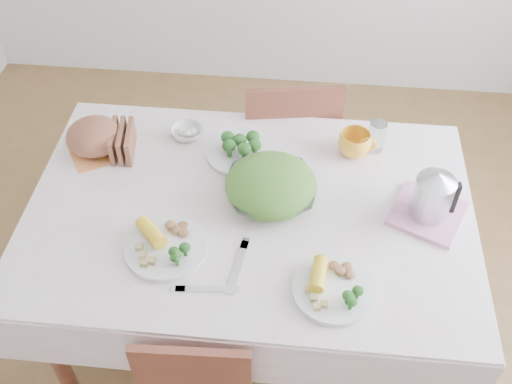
# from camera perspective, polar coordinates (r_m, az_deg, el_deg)

# --- Properties ---
(floor) EXTENTS (3.60, 3.60, 0.00)m
(floor) POSITION_cam_1_polar(r_m,az_deg,el_deg) (2.63, -0.49, -12.74)
(floor) COLOR brown
(floor) RESTS_ON ground
(dining_table) EXTENTS (1.40, 0.90, 0.75)m
(dining_table) POSITION_cam_1_polar(r_m,az_deg,el_deg) (2.31, -0.55, -7.96)
(dining_table) COLOR brown
(dining_table) RESTS_ON floor
(tablecloth) EXTENTS (1.50, 1.00, 0.01)m
(tablecloth) POSITION_cam_1_polar(r_m,az_deg,el_deg) (2.02, -0.62, -1.62)
(tablecloth) COLOR white
(tablecloth) RESTS_ON dining_table
(chair_far) EXTENTS (0.46, 0.46, 0.89)m
(chair_far) POSITION_cam_1_polar(r_m,az_deg,el_deg) (2.70, 2.93, 4.80)
(chair_far) COLOR brown
(chair_far) RESTS_ON floor
(salad_bowl) EXTENTS (0.34, 0.34, 0.07)m
(salad_bowl) POSITION_cam_1_polar(r_m,az_deg,el_deg) (2.02, 1.41, 0.08)
(salad_bowl) COLOR white
(salad_bowl) RESTS_ON tablecloth
(dinner_plate_left) EXTENTS (0.34, 0.34, 0.02)m
(dinner_plate_left) POSITION_cam_1_polar(r_m,az_deg,el_deg) (1.91, -8.55, -5.28)
(dinner_plate_left) COLOR white
(dinner_plate_left) RESTS_ON tablecloth
(dinner_plate_right) EXTENTS (0.33, 0.33, 0.02)m
(dinner_plate_right) POSITION_cam_1_polar(r_m,az_deg,el_deg) (1.81, 7.38, -9.21)
(dinner_plate_right) COLOR white
(dinner_plate_right) RESTS_ON tablecloth
(broccoli_plate) EXTENTS (0.26, 0.26, 0.02)m
(broccoli_plate) POSITION_cam_1_polar(r_m,az_deg,el_deg) (2.19, -1.53, 3.75)
(broccoli_plate) COLOR beige
(broccoli_plate) RESTS_ON tablecloth
(napkin) EXTENTS (0.27, 0.27, 0.00)m
(napkin) POSITION_cam_1_polar(r_m,az_deg,el_deg) (2.29, -14.83, 3.96)
(napkin) COLOR #FF944A
(napkin) RESTS_ON tablecloth
(bread_loaf) EXTENTS (0.25, 0.25, 0.12)m
(bread_loaf) POSITION_cam_1_polar(r_m,az_deg,el_deg) (2.26, -15.09, 5.01)
(bread_loaf) COLOR brown
(bread_loaf) RESTS_ON napkin
(fruit_bowl) EXTENTS (0.15, 0.15, 0.04)m
(fruit_bowl) POSITION_cam_1_polar(r_m,az_deg,el_deg) (2.28, -6.57, 5.65)
(fruit_bowl) COLOR white
(fruit_bowl) RESTS_ON tablecloth
(yellow_mug) EXTENTS (0.13, 0.13, 0.09)m
(yellow_mug) POSITION_cam_1_polar(r_m,az_deg,el_deg) (2.20, 9.37, 4.55)
(yellow_mug) COLOR yellow
(yellow_mug) RESTS_ON tablecloth
(glass_tumbler) EXTENTS (0.08, 0.08, 0.12)m
(glass_tumbler) POSITION_cam_1_polar(r_m,az_deg,el_deg) (2.22, 11.42, 5.30)
(glass_tumbler) COLOR white
(glass_tumbler) RESTS_ON tablecloth
(pink_tray) EXTENTS (0.29, 0.29, 0.02)m
(pink_tray) POSITION_cam_1_polar(r_m,az_deg,el_deg) (2.06, 15.97, -1.98)
(pink_tray) COLOR pink
(pink_tray) RESTS_ON tablecloth
(electric_kettle) EXTENTS (0.15, 0.15, 0.18)m
(electric_kettle) POSITION_cam_1_polar(r_m,az_deg,el_deg) (1.99, 16.62, 0.19)
(electric_kettle) COLOR #B2B5BA
(electric_kettle) RESTS_ON pink_tray
(fork_right) EXTENTS (0.05, 0.21, 0.00)m
(fork_right) POSITION_cam_1_polar(r_m,az_deg,el_deg) (1.86, -1.77, -7.12)
(fork_right) COLOR silver
(fork_right) RESTS_ON tablecloth
(knife) EXTENTS (0.19, 0.04, 0.00)m
(knife) POSITION_cam_1_polar(r_m,az_deg,el_deg) (1.81, -4.68, -9.19)
(knife) COLOR silver
(knife) RESTS_ON tablecloth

